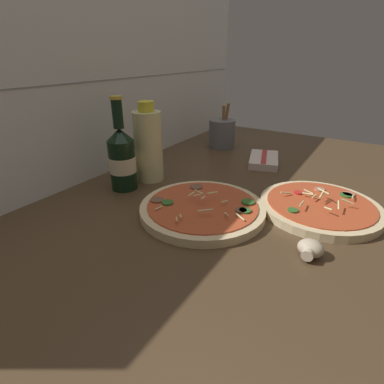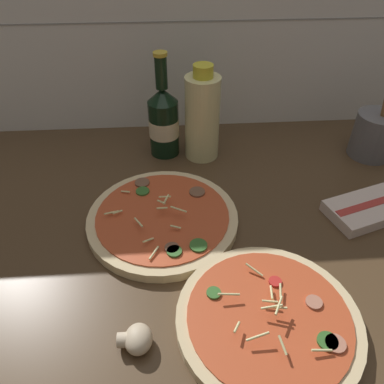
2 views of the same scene
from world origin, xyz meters
The scene contains 9 objects.
counter_slab centered at (0.00, 0.00, 1.25)cm, with size 160.00×90.00×2.50cm.
tile_backsplash centered at (0.00, 45.50, 30.00)cm, with size 160.00×1.13×60.00cm.
pizza_near centered at (6.48, -17.56, 3.62)cm, with size 28.05×28.05×5.07cm.
pizza_far centered at (-9.27, 5.84, 3.63)cm, with size 29.62×29.62×5.00cm.
beer_bottle centered at (-8.49, 31.66, 11.38)cm, with size 7.24×7.24×25.01cm.
oil_bottle centered at (0.56, 29.83, 12.96)cm, with size 8.13×8.13×22.75cm.
mushroom_left centered at (-13.22, -19.68, 4.18)cm, with size 5.03×4.79×3.35cm.
utensil_crock centered at (42.25, 27.12, 8.10)cm, with size 10.36×10.36×17.16cm.
dish_towel centered at (32.26, 5.72, 3.71)cm, with size 18.31×13.84×2.56cm.
Camera 2 is at (-7.23, -48.32, 54.41)cm, focal length 35.00 mm.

